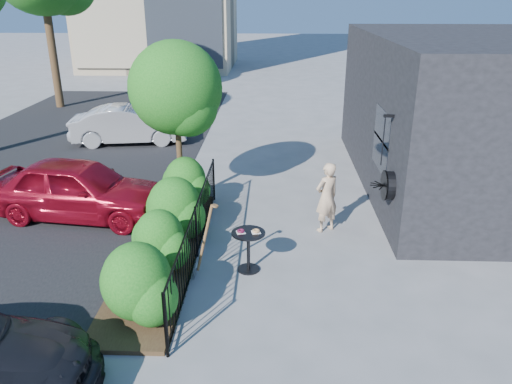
{
  "coord_description": "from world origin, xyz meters",
  "views": [
    {
      "loc": [
        0.01,
        -8.85,
        4.96
      ],
      "look_at": [
        -0.33,
        0.56,
        1.2
      ],
      "focal_mm": 35.0,
      "sensor_mm": 36.0,
      "label": 1
    }
  ],
  "objects_px": {
    "woman": "(327,197)",
    "shovel": "(203,245)",
    "cafe_table": "(248,244)",
    "car_silver": "(129,125)",
    "car_red": "(79,189)",
    "patio_tree": "(178,94)"
  },
  "relations": [
    {
      "from": "woman",
      "to": "shovel",
      "type": "xyz_separation_m",
      "value": [
        -2.45,
        -2.09,
        -0.13
      ]
    },
    {
      "from": "patio_tree",
      "to": "car_silver",
      "type": "xyz_separation_m",
      "value": [
        -2.83,
        5.36,
        -2.11
      ]
    },
    {
      "from": "shovel",
      "to": "car_silver",
      "type": "distance_m",
      "value": 9.68
    },
    {
      "from": "cafe_table",
      "to": "woman",
      "type": "height_order",
      "value": "woman"
    },
    {
      "from": "shovel",
      "to": "car_red",
      "type": "xyz_separation_m",
      "value": [
        -3.27,
        2.62,
        0.04
      ]
    },
    {
      "from": "car_red",
      "to": "woman",
      "type": "bearing_deg",
      "value": -87.58
    },
    {
      "from": "woman",
      "to": "car_red",
      "type": "height_order",
      "value": "woman"
    },
    {
      "from": "patio_tree",
      "to": "woman",
      "type": "height_order",
      "value": "patio_tree"
    },
    {
      "from": "cafe_table",
      "to": "woman",
      "type": "relative_size",
      "value": 0.54
    },
    {
      "from": "car_silver",
      "to": "woman",
      "type": "bearing_deg",
      "value": -145.72
    },
    {
      "from": "woman",
      "to": "shovel",
      "type": "height_order",
      "value": "woman"
    },
    {
      "from": "cafe_table",
      "to": "shovel",
      "type": "distance_m",
      "value": 0.88
    },
    {
      "from": "patio_tree",
      "to": "cafe_table",
      "type": "relative_size",
      "value": 4.58
    },
    {
      "from": "patio_tree",
      "to": "car_silver",
      "type": "distance_m",
      "value": 6.42
    },
    {
      "from": "car_red",
      "to": "car_silver",
      "type": "relative_size",
      "value": 1.05
    },
    {
      "from": "car_red",
      "to": "car_silver",
      "type": "height_order",
      "value": "car_red"
    },
    {
      "from": "shovel",
      "to": "car_silver",
      "type": "bearing_deg",
      "value": 113.15
    },
    {
      "from": "shovel",
      "to": "car_red",
      "type": "height_order",
      "value": "shovel"
    },
    {
      "from": "cafe_table",
      "to": "car_silver",
      "type": "relative_size",
      "value": 0.22
    },
    {
      "from": "cafe_table",
      "to": "car_red",
      "type": "xyz_separation_m",
      "value": [
        -4.09,
        2.33,
        0.15
      ]
    },
    {
      "from": "car_red",
      "to": "car_silver",
      "type": "distance_m",
      "value": 6.31
    },
    {
      "from": "patio_tree",
      "to": "shovel",
      "type": "height_order",
      "value": "patio_tree"
    }
  ]
}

